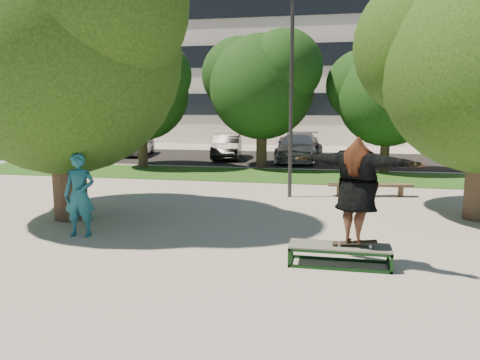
% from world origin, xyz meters
% --- Properties ---
extents(ground, '(120.00, 120.00, 0.00)m').
position_xyz_m(ground, '(0.00, 0.00, 0.00)').
color(ground, '#9A958D').
rests_on(ground, ground).
extents(grass_strip, '(30.00, 4.00, 0.02)m').
position_xyz_m(grass_strip, '(1.00, 9.50, 0.01)').
color(grass_strip, '#1F3F12').
rests_on(grass_strip, ground).
extents(asphalt_strip, '(40.00, 8.00, 0.01)m').
position_xyz_m(asphalt_strip, '(0.00, 16.00, 0.01)').
color(asphalt_strip, black).
rests_on(asphalt_strip, ground).
extents(tree_left, '(6.96, 5.95, 7.12)m').
position_xyz_m(tree_left, '(-4.29, 1.09, 4.42)').
color(tree_left, '#38281E').
rests_on(tree_left, ground).
extents(bg_tree_left, '(5.28, 4.51, 5.77)m').
position_xyz_m(bg_tree_left, '(-6.57, 11.07, 3.73)').
color(bg_tree_left, '#38281E').
rests_on(bg_tree_left, ground).
extents(bg_tree_mid, '(5.76, 4.92, 6.24)m').
position_xyz_m(bg_tree_mid, '(-1.08, 12.08, 4.02)').
color(bg_tree_mid, '#38281E').
rests_on(bg_tree_mid, ground).
extents(bg_tree_right, '(5.04, 4.31, 5.43)m').
position_xyz_m(bg_tree_right, '(4.43, 11.57, 3.49)').
color(bg_tree_right, '#38281E').
rests_on(bg_tree_right, ground).
extents(lamppost, '(0.25, 0.15, 6.11)m').
position_xyz_m(lamppost, '(1.00, 5.00, 3.15)').
color(lamppost, '#2D2D30').
rests_on(lamppost, ground).
extents(office_building, '(30.00, 14.12, 16.00)m').
position_xyz_m(office_building, '(-2.00, 31.98, 8.00)').
color(office_building, beige).
rests_on(office_building, ground).
extents(grind_box, '(1.80, 0.60, 0.38)m').
position_xyz_m(grind_box, '(2.50, -1.30, 0.19)').
color(grind_box, black).
rests_on(grind_box, ground).
extents(skater_rig, '(2.37, 1.44, 1.95)m').
position_xyz_m(skater_rig, '(2.76, -1.30, 1.39)').
color(skater_rig, white).
rests_on(skater_rig, grind_box).
extents(bystander, '(0.74, 0.55, 1.86)m').
position_xyz_m(bystander, '(-3.09, -0.44, 0.93)').
color(bystander, '#1C5E6A').
rests_on(bystander, ground).
extents(bench, '(2.68, 0.76, 0.41)m').
position_xyz_m(bench, '(3.50, 5.60, 0.34)').
color(bench, brown).
rests_on(bench, ground).
extents(car_silver_a, '(2.40, 4.26, 1.37)m').
position_xyz_m(car_silver_a, '(-9.00, 15.94, 0.68)').
color(car_silver_a, silver).
rests_on(car_silver_a, asphalt_strip).
extents(car_dark, '(2.00, 4.23, 1.34)m').
position_xyz_m(car_dark, '(-3.43, 15.31, 0.67)').
color(car_dark, black).
rests_on(car_dark, asphalt_strip).
extents(car_grey, '(2.82, 5.24, 1.40)m').
position_xyz_m(car_grey, '(0.42, 16.50, 0.70)').
color(car_grey, '#515155').
rests_on(car_grey, asphalt_strip).
extents(car_silver_b, '(2.15, 5.10, 1.47)m').
position_xyz_m(car_silver_b, '(0.50, 15.03, 0.73)').
color(car_silver_b, '#BCBDC2').
rests_on(car_silver_b, asphalt_strip).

